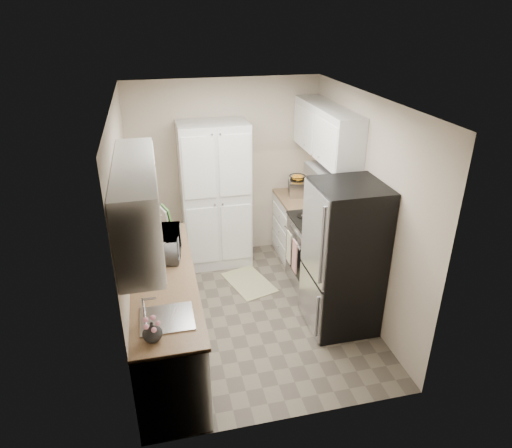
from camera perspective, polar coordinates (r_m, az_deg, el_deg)
The scene contains 16 objects.
ground at distance 5.57m, azimuth -0.57°, elevation -10.95°, with size 3.20×3.20×0.00m, color #665B4C.
room_shell at distance 4.77m, azimuth -0.84°, elevation 4.85°, with size 2.64×3.24×2.52m.
pantry_cabinet at distance 6.19m, azimuth -5.10°, elevation 3.50°, with size 0.90×0.55×2.00m, color silver.
base_cabinet_left at distance 4.88m, azimuth -11.08°, elevation -11.10°, with size 0.60×2.30×0.88m, color silver.
countertop_left at distance 4.62m, azimuth -11.56°, elevation -6.51°, with size 0.63×2.33×0.04m, color #846647.
base_cabinet_right at distance 6.56m, azimuth 5.58°, elevation -0.55°, with size 0.60×0.80×0.88m, color silver.
countertop_right at distance 6.37m, azimuth 5.76°, elevation 3.17°, with size 0.63×0.83×0.04m, color #846647.
electric_range at distance 5.87m, azimuth 7.90°, elevation -3.58°, with size 0.71×0.78×1.13m.
refrigerator at distance 5.04m, azimuth 10.95°, elevation -4.22°, with size 0.70×0.72×1.70m, color #B7B7BC.
microwave at distance 4.89m, azimuth -11.48°, elevation -2.47°, with size 0.51×0.34×0.28m, color #B1B1B6.
wine_bottle at distance 5.27m, azimuth -13.44°, elevation -0.39°, with size 0.08×0.08×0.30m, color black.
flower_vase at distance 3.77m, azimuth -12.84°, elevation -12.98°, with size 0.16×0.16×0.16m, color white.
cutting_board at distance 5.44m, azimuth -11.00°, elevation 0.70°, with size 0.02×0.24×0.30m, color #4E9342.
toaster_oven at distance 6.44m, azimuth 5.41°, elevation 4.64°, with size 0.29×0.37×0.21m, color silver.
fruit_basket at distance 6.38m, azimuth 5.21°, elevation 5.92°, with size 0.22×0.22×0.09m, color #FFA11D, non-canonical shape.
kitchen_mat at distance 6.10m, azimuth -0.88°, elevation -7.30°, with size 0.47×0.75×0.01m, color #BEBA84.
Camera 1 is at (-0.97, -4.37, 3.32)m, focal length 32.00 mm.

